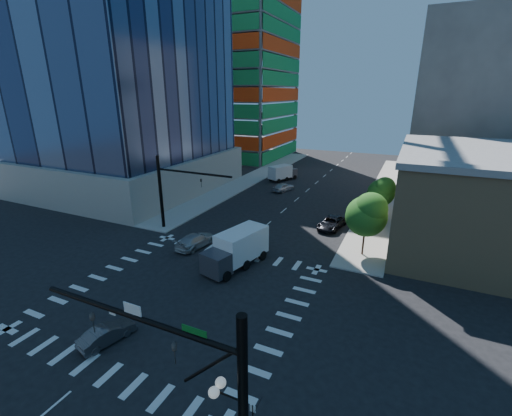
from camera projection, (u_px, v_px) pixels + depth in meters
The scene contains 17 objects.
ground at pixel (184, 295), 28.87m from camera, with size 160.00×160.00×0.00m, color black.
road_markings at pixel (184, 295), 28.87m from camera, with size 20.00×20.00×0.01m, color silver.
sidewalk_ne at pixel (385, 192), 58.24m from camera, with size 5.00×60.00×0.15m, color #9B9793.
sidewalk_nw at pixel (253, 178), 68.19m from camera, with size 5.00×60.00×0.15m, color #9B9793.
construction_building at pixel (236, 57), 85.09m from camera, with size 25.16×34.50×70.60m.
commercial_building at pixel (500, 201), 36.12m from camera, with size 20.50×22.50×10.60m.
bg_building_ne at pixel (489, 106), 60.89m from camera, with size 24.00×30.00×28.00m, color #625C58.
signal_mast_se at pixel (222, 400), 13.16m from camera, with size 10.51×2.48×9.00m.
signal_mast_nw at pixel (170, 187), 40.97m from camera, with size 10.20×0.40×9.00m.
tree_south at pixel (368, 214), 34.29m from camera, with size 4.16×4.16×6.82m.
tree_north at pixel (382, 191), 44.70m from camera, with size 3.54×3.52×5.78m.
car_nb_far at pixel (332, 223), 42.86m from camera, with size 2.41×5.23×1.45m, color black.
car_sb_near at pixel (196, 240), 37.74m from camera, with size 2.12×5.21×1.51m, color silver.
car_sb_mid at pixel (284, 187), 59.01m from camera, with size 1.75×4.36×1.49m, color silver.
car_sb_cross at pixel (107, 334), 23.31m from camera, with size 1.33×3.82×1.26m, color #46464A.
box_truck_near at pixel (235, 252), 33.12m from camera, with size 4.33×7.11×3.48m.
box_truck_far at pixel (284, 173), 66.35m from camera, with size 4.45×6.06×2.92m.
Camera 1 is at (16.02, -20.10, 16.25)m, focal length 24.00 mm.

